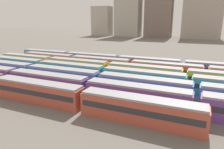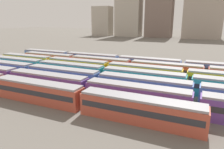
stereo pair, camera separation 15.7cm
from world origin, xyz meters
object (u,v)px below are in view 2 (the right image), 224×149
train_track_4 (185,77)px  train_track_3 (104,74)px  train_track_2 (99,81)px  train_track_5 (206,74)px  train_track_6 (183,67)px  train_track_1 (88,88)px  train_track_0 (38,91)px

train_track_4 → train_track_3: bearing=-163.6°
train_track_2 → train_track_4: same height
train_track_5 → train_track_6: 7.76m
train_track_1 → train_track_6: (14.48, 26.00, 0.00)m
train_track_0 → train_track_6: 38.04m
train_track_0 → train_track_3: bearing=70.4°
train_track_5 → train_track_6: bearing=137.9°
train_track_2 → train_track_6: 25.48m
train_track_1 → train_track_3: bearing=99.5°
train_track_1 → train_track_3: (-1.75, 10.40, 0.00)m
train_track_3 → train_track_4: (17.65, 5.20, 0.00)m
train_track_3 → train_track_5: 24.32m
train_track_3 → train_track_1: bearing=-80.5°
train_track_0 → train_track_6: (21.77, 31.20, 0.00)m
train_track_2 → train_track_1: bearing=-87.4°
train_track_2 → train_track_4: bearing=32.8°
train_track_0 → train_track_2: size_ratio=0.75×
train_track_1 → train_track_6: 29.76m
train_track_2 → train_track_6: size_ratio=0.66×
train_track_3 → train_track_4: size_ratio=0.66×
train_track_1 → train_track_5: same height
train_track_1 → train_track_3: same height
train_track_5 → train_track_3: bearing=-154.7°
train_track_6 → train_track_2: bearing=-125.3°
train_track_1 → train_track_5: size_ratio=0.66×
train_track_1 → train_track_4: same height
train_track_3 → train_track_6: bearing=43.9°
train_track_5 → train_track_2: bearing=-142.7°
train_track_1 → train_track_5: (20.23, 20.80, 0.00)m
train_track_5 → train_track_0: bearing=-136.6°
train_track_2 → train_track_3: size_ratio=1.00×
train_track_3 → train_track_6: 22.51m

